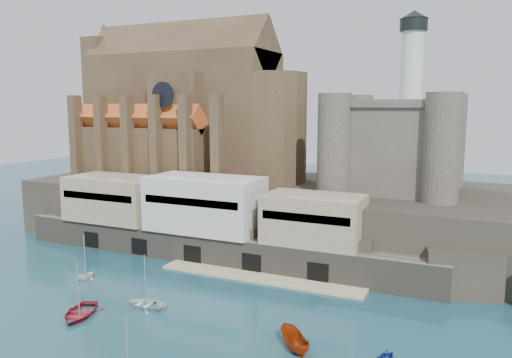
{
  "coord_description": "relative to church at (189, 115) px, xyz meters",
  "views": [
    {
      "loc": [
        29.59,
        -43.35,
        24.12
      ],
      "look_at": [
        -5.03,
        32.0,
        11.85
      ],
      "focal_mm": 35.0,
      "sensor_mm": 36.0,
      "label": 1
    }
  ],
  "objects": [
    {
      "name": "quay",
      "position": [
        13.94,
        -18.78,
        -16.06
      ],
      "size": [
        70.0,
        12.0,
        13.05
      ],
      "color": "#625C4E",
      "rests_on": "ground"
    },
    {
      "name": "boat_0",
      "position": [
        12.29,
        -43.99,
        -22.13
      ],
      "size": [
        4.8,
        2.88,
        6.47
      ],
      "primitive_type": "imported",
      "rotation": [
        0.0,
        0.0,
        0.36
      ],
      "color": "maroon",
      "rests_on": "ground"
    },
    {
      "name": "church",
      "position": [
        0.0,
        0.0,
        0.0
      ],
      "size": [
        47.0,
        25.93,
        30.51
      ],
      "color": "#453320",
      "rests_on": "promontory"
    },
    {
      "name": "promontory",
      "position": [
        23.94,
        -2.48,
        -17.2
      ],
      "size": [
        100.0,
        36.0,
        10.0
      ],
      "color": "black",
      "rests_on": "ground"
    },
    {
      "name": "ground",
      "position": [
        24.13,
        -41.85,
        -22.13
      ],
      "size": [
        300.0,
        300.0,
        0.0
      ],
      "primitive_type": "plane",
      "color": "#17414D",
      "rests_on": "ground"
    },
    {
      "name": "boat_6",
      "position": [
        17.5,
        -38.43,
        -22.13
      ],
      "size": [
        1.29,
        3.85,
        5.32
      ],
      "primitive_type": "imported",
      "rotation": [
        0.0,
        0.0,
        4.66
      ],
      "color": "silver",
      "rests_on": "ground"
    },
    {
      "name": "castle_keep",
      "position": [
        40.21,
        -0.78,
        -3.81
      ],
      "size": [
        21.2,
        21.2,
        29.3
      ],
      "color": "#4D463C",
      "rests_on": "promontory"
    },
    {
      "name": "boat_4",
      "position": [
        3.82,
        -34.0,
        -22.13
      ],
      "size": [
        3.07,
        2.14,
        3.29
      ],
      "primitive_type": "imported",
      "rotation": [
        0.0,
        0.0,
        2.99
      ],
      "color": "silver",
      "rests_on": "ground"
    },
    {
      "name": "boat_5",
      "position": [
        37.63,
        -41.07,
        -22.13
      ],
      "size": [
        2.85,
        2.85,
        5.3
      ],
      "primitive_type": "imported",
      "rotation": [
        0.0,
        0.0,
        3.87
      ],
      "color": "#992A07",
      "rests_on": "ground"
    }
  ]
}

